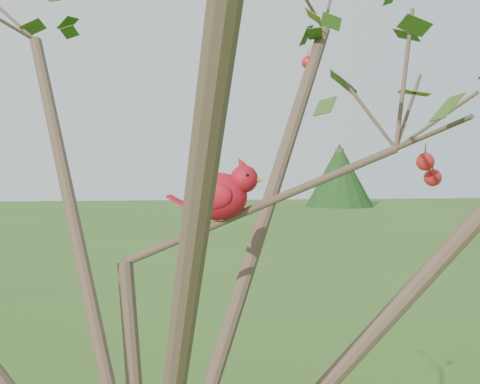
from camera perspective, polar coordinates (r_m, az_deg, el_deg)
The scene contains 3 objects.
crabapple_tree at distance 1.21m, azimuth -7.67°, elevation 0.58°, with size 2.35×2.05×2.95m.
cardinal at distance 1.32m, azimuth -1.81°, elevation -0.17°, with size 0.22×0.14×0.15m.
distant_trees at distance 27.50m, azimuth -8.27°, elevation 0.93°, with size 39.85×18.87×3.58m.
Camera 1 is at (0.03, -1.24, 2.16)m, focal length 45.00 mm.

